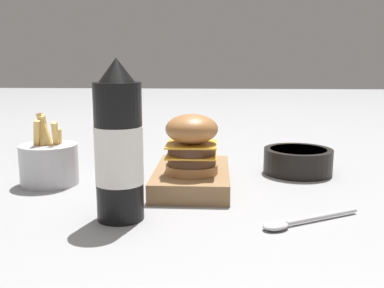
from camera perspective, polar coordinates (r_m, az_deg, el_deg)
ground_plane at (r=0.88m, az=-4.51°, el=-5.83°), size 6.00×6.00×0.00m
serving_board at (r=0.90m, az=-0.00°, el=-4.29°), size 0.25×0.15×0.04m
burger at (r=0.84m, az=-0.03°, el=0.06°), size 0.10×0.10×0.11m
ketchup_bottle at (r=0.70m, az=-9.28°, el=-0.52°), size 0.08×0.08×0.25m
fries_basket at (r=0.95m, az=-17.69°, el=-2.34°), size 0.12×0.12×0.15m
side_bowl at (r=1.03m, az=13.29°, el=-2.02°), size 0.15×0.15×0.06m
spoon at (r=0.71m, az=12.48°, el=-9.73°), size 0.10×0.17×0.01m
ketchup_puddle at (r=1.07m, az=-8.14°, el=-2.82°), size 0.06×0.06×0.00m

